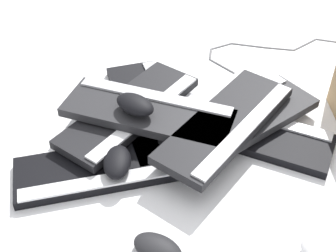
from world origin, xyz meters
TOP-DOWN VIEW (x-y plane):
  - ground_plane at (0.00, 0.00)m, footprint 3.20×3.20m
  - keyboard_0 at (0.23, -0.02)m, footprint 0.46×0.29m
  - keyboard_1 at (-0.04, 0.05)m, footprint 0.29×0.46m
  - keyboard_2 at (-0.12, -0.18)m, footprint 0.46×0.28m
  - keyboard_3 at (0.21, -0.01)m, footprint 0.43×0.40m
  - keyboard_4 at (-0.09, 0.01)m, footprint 0.36×0.45m
  - keyboard_5 at (-0.03, -0.03)m, footprint 0.46×0.26m
  - keyboard_6 at (0.17, -0.06)m, footprint 0.37×0.45m
  - mouse_0 at (-0.06, -0.05)m, footprint 0.13×0.12m
  - mouse_1 at (-0.09, -0.19)m, footprint 0.08×0.12m
  - mouse_3 at (0.02, -0.40)m, footprint 0.13×0.11m
  - cable_0 at (0.36, 0.42)m, footprint 0.57×0.23m

SIDE VIEW (x-z plane):
  - ground_plane at x=0.00m, z-range 0.00..0.00m
  - cable_0 at x=0.36m, z-range 0.00..0.01m
  - keyboard_0 at x=0.23m, z-range 0.00..0.03m
  - keyboard_1 at x=-0.04m, z-range 0.00..0.03m
  - keyboard_2 at x=-0.12m, z-range 0.00..0.03m
  - mouse_3 at x=0.02m, z-range 0.00..0.04m
  - keyboard_3 at x=0.21m, z-range 0.03..0.06m
  - keyboard_4 at x=-0.09m, z-range 0.03..0.06m
  - mouse_1 at x=-0.09m, z-range 0.03..0.07m
  - keyboard_5 at x=-0.03m, z-range 0.06..0.09m
  - keyboard_6 at x=0.17m, z-range 0.06..0.09m
  - mouse_0 at x=-0.06m, z-range 0.09..0.13m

